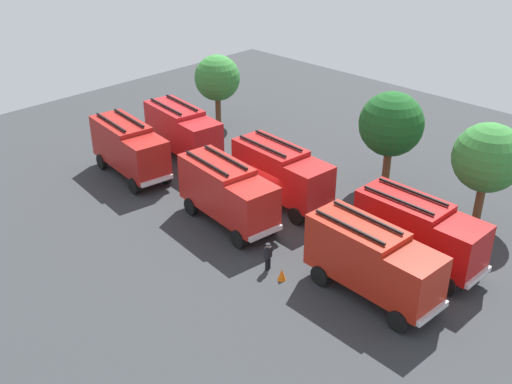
{
  "coord_description": "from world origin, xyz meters",
  "views": [
    {
      "loc": [
        23.53,
        -24.05,
        19.05
      ],
      "look_at": [
        0.0,
        0.0,
        1.4
      ],
      "focal_mm": 42.8,
      "sensor_mm": 36.0,
      "label": 1
    }
  ],
  "objects_px": {
    "firefighter_0": "(282,172)",
    "fire_truck_1": "(227,191)",
    "tree_0": "(217,78)",
    "traffic_cone_0": "(282,274)",
    "fire_truck_0": "(129,147)",
    "fire_truck_5": "(419,230)",
    "fire_truck_3": "(183,130)",
    "firefighter_2": "(132,138)",
    "fire_truck_2": "(372,259)",
    "tree_2": "(488,158)",
    "firefighter_1": "(268,255)",
    "fire_truck_4": "(281,172)",
    "tree_1": "(391,124)"
  },
  "relations": [
    {
      "from": "fire_truck_3",
      "to": "firefighter_2",
      "type": "xyz_separation_m",
      "value": [
        -3.72,
        -2.04,
        -1.15
      ]
    },
    {
      "from": "fire_truck_0",
      "to": "firefighter_0",
      "type": "height_order",
      "value": "fire_truck_0"
    },
    {
      "from": "fire_truck_2",
      "to": "fire_truck_4",
      "type": "height_order",
      "value": "same"
    },
    {
      "from": "firefighter_0",
      "to": "tree_2",
      "type": "relative_size",
      "value": 0.26
    },
    {
      "from": "fire_truck_3",
      "to": "tree_0",
      "type": "distance_m",
      "value": 7.49
    },
    {
      "from": "fire_truck_3",
      "to": "fire_truck_5",
      "type": "bearing_deg",
      "value": 6.46
    },
    {
      "from": "fire_truck_1",
      "to": "fire_truck_4",
      "type": "height_order",
      "value": "same"
    },
    {
      "from": "fire_truck_1",
      "to": "traffic_cone_0",
      "type": "distance_m",
      "value": 6.97
    },
    {
      "from": "firefighter_2",
      "to": "tree_0",
      "type": "relative_size",
      "value": 0.3
    },
    {
      "from": "fire_truck_5",
      "to": "tree_2",
      "type": "relative_size",
      "value": 1.13
    },
    {
      "from": "fire_truck_3",
      "to": "fire_truck_1",
      "type": "bearing_deg",
      "value": -17.47
    },
    {
      "from": "firefighter_1",
      "to": "fire_truck_4",
      "type": "bearing_deg",
      "value": 125.95
    },
    {
      "from": "tree_1",
      "to": "fire_truck_0",
      "type": "bearing_deg",
      "value": -140.9
    },
    {
      "from": "fire_truck_3",
      "to": "fire_truck_5",
      "type": "relative_size",
      "value": 1.03
    },
    {
      "from": "fire_truck_1",
      "to": "tree_0",
      "type": "bearing_deg",
      "value": 146.31
    },
    {
      "from": "fire_truck_3",
      "to": "traffic_cone_0",
      "type": "bearing_deg",
      "value": -14.89
    },
    {
      "from": "fire_truck_1",
      "to": "firefighter_2",
      "type": "distance_m",
      "value": 13.54
    },
    {
      "from": "tree_2",
      "to": "traffic_cone_0",
      "type": "relative_size",
      "value": 9.78
    },
    {
      "from": "tree_0",
      "to": "traffic_cone_0",
      "type": "xyz_separation_m",
      "value": [
        19.17,
        -13.06,
        -3.63
      ]
    },
    {
      "from": "firefighter_0",
      "to": "tree_2",
      "type": "height_order",
      "value": "tree_2"
    },
    {
      "from": "fire_truck_0",
      "to": "fire_truck_2",
      "type": "bearing_deg",
      "value": 8.13
    },
    {
      "from": "fire_truck_2",
      "to": "tree_0",
      "type": "xyz_separation_m",
      "value": [
        -23.19,
        10.9,
        1.81
      ]
    },
    {
      "from": "fire_truck_0",
      "to": "firefighter_1",
      "type": "bearing_deg",
      "value": 0.86
    },
    {
      "from": "fire_truck_0",
      "to": "traffic_cone_0",
      "type": "bearing_deg",
      "value": 0.65
    },
    {
      "from": "firefighter_0",
      "to": "tree_2",
      "type": "bearing_deg",
      "value": 167.64
    },
    {
      "from": "fire_truck_0",
      "to": "tree_0",
      "type": "distance_m",
      "value": 11.7
    },
    {
      "from": "firefighter_0",
      "to": "fire_truck_1",
      "type": "bearing_deg",
      "value": 66.39
    },
    {
      "from": "fire_truck_0",
      "to": "tree_1",
      "type": "xyz_separation_m",
      "value": [
        13.77,
        11.19,
        2.3
      ]
    },
    {
      "from": "fire_truck_1",
      "to": "tree_2",
      "type": "relative_size",
      "value": 1.16
    },
    {
      "from": "fire_truck_4",
      "to": "tree_1",
      "type": "height_order",
      "value": "tree_1"
    },
    {
      "from": "fire_truck_3",
      "to": "tree_2",
      "type": "bearing_deg",
      "value": 24.49
    },
    {
      "from": "fire_truck_5",
      "to": "traffic_cone_0",
      "type": "xyz_separation_m",
      "value": [
        -4.19,
        -6.2,
        -1.83
      ]
    },
    {
      "from": "fire_truck_5",
      "to": "firefighter_1",
      "type": "height_order",
      "value": "fire_truck_5"
    },
    {
      "from": "fire_truck_2",
      "to": "tree_0",
      "type": "bearing_deg",
      "value": 158.19
    },
    {
      "from": "fire_truck_0",
      "to": "fire_truck_2",
      "type": "distance_m",
      "value": 20.13
    },
    {
      "from": "fire_truck_1",
      "to": "tree_1",
      "type": "bearing_deg",
      "value": 76.66
    },
    {
      "from": "fire_truck_5",
      "to": "tree_0",
      "type": "xyz_separation_m",
      "value": [
        -23.36,
        6.86,
        1.81
      ]
    },
    {
      "from": "tree_1",
      "to": "fire_truck_1",
      "type": "bearing_deg",
      "value": -110.22
    },
    {
      "from": "fire_truck_3",
      "to": "firefighter_2",
      "type": "bearing_deg",
      "value": -143.84
    },
    {
      "from": "firefighter_0",
      "to": "firefighter_1",
      "type": "height_order",
      "value": "firefighter_0"
    },
    {
      "from": "fire_truck_2",
      "to": "fire_truck_5",
      "type": "xyz_separation_m",
      "value": [
        0.17,
        4.04,
        0.0
      ]
    },
    {
      "from": "firefighter_0",
      "to": "tree_0",
      "type": "height_order",
      "value": "tree_0"
    },
    {
      "from": "traffic_cone_0",
      "to": "fire_truck_2",
      "type": "bearing_deg",
      "value": 28.31
    },
    {
      "from": "fire_truck_0",
      "to": "firefighter_1",
      "type": "distance_m",
      "value": 15.06
    },
    {
      "from": "tree_1",
      "to": "fire_truck_4",
      "type": "bearing_deg",
      "value": -117.15
    },
    {
      "from": "fire_truck_3",
      "to": "tree_0",
      "type": "relative_size",
      "value": 1.27
    },
    {
      "from": "fire_truck_4",
      "to": "firefighter_2",
      "type": "xyz_separation_m",
      "value": [
        -13.84,
        -1.78,
        -1.15
      ]
    },
    {
      "from": "fire_truck_5",
      "to": "firefighter_0",
      "type": "height_order",
      "value": "fire_truck_5"
    },
    {
      "from": "fire_truck_2",
      "to": "traffic_cone_0",
      "type": "xyz_separation_m",
      "value": [
        -4.02,
        -2.16,
        -1.83
      ]
    },
    {
      "from": "fire_truck_0",
      "to": "firefighter_2",
      "type": "height_order",
      "value": "fire_truck_0"
    }
  ]
}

